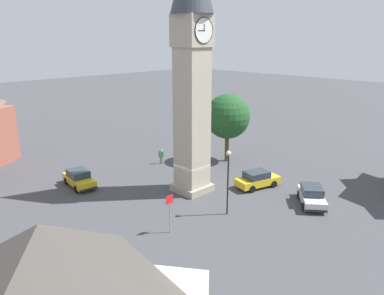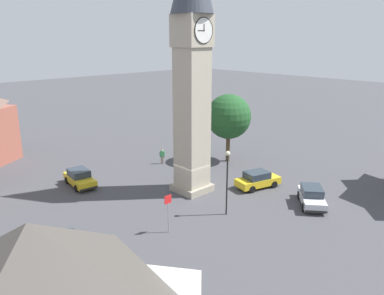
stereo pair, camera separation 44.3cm
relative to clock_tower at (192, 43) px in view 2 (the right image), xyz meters
name	(u,v)px [view 2 (the right image)]	position (x,y,z in m)	size (l,w,h in m)	color
ground_plane	(192,190)	(0.00, 0.00, -12.74)	(200.00, 200.00, 0.00)	#424247
clock_tower	(192,43)	(0.00, 0.00, 0.00)	(3.49, 3.49, 21.74)	gray
car_blue_kerb	(312,196)	(-4.93, 8.96, -11.98)	(4.26, 3.92, 1.53)	silver
car_silver_kerb	(80,178)	(6.67, -8.02, -11.98)	(2.19, 4.30, 1.53)	gold
car_red_corner	(258,180)	(-4.82, 3.61, -11.98)	(4.43, 2.73, 1.53)	gold
car_white_side	(58,246)	(13.48, 2.00, -11.98)	(4.27, 3.90, 1.53)	#2D5BB7
pedestrian	(162,155)	(-2.89, -7.68, -11.73)	(0.48, 0.38, 1.69)	#706656
tree	(229,117)	(-8.74, -3.42, -7.75)	(4.83, 4.83, 7.43)	brown
lamp_post	(227,173)	(1.41, 5.31, -9.32)	(0.36, 0.36, 5.12)	black
road_sign	(168,207)	(6.48, 4.38, -10.84)	(0.60, 0.07, 2.80)	gray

